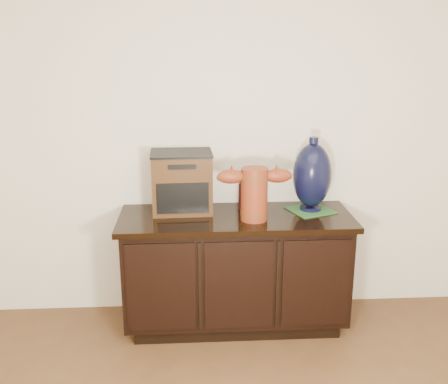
{
  "coord_description": "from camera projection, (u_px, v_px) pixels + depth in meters",
  "views": [
    {
      "loc": [
        -0.26,
        -0.86,
        1.83
      ],
      "look_at": [
        -0.08,
        2.18,
        0.93
      ],
      "focal_mm": 42.0,
      "sensor_mm": 36.0,
      "label": 1
    }
  ],
  "objects": [
    {
      "name": "green_mat",
      "position": [
        310.0,
        210.0,
        3.37
      ],
      "size": [
        0.33,
        0.33,
        0.01
      ],
      "primitive_type": "cube",
      "rotation": [
        0.0,
        0.0,
        0.38
      ],
      "color": "#2B5B29",
      "rests_on": "sideboard"
    },
    {
      "name": "spray_can",
      "position": [
        244.0,
        194.0,
        3.38
      ],
      "size": [
        0.07,
        0.07,
        0.2
      ],
      "color": "#5E101A",
      "rests_on": "sideboard"
    },
    {
      "name": "room",
      "position": [
        335.0,
        328.0,
        0.99
      ],
      "size": [
        5.0,
        5.0,
        5.0
      ],
      "color": "#52341C",
      "rests_on": "ground"
    },
    {
      "name": "terracotta_vessel",
      "position": [
        254.0,
        191.0,
        3.15
      ],
      "size": [
        0.45,
        0.17,
        0.32
      ],
      "rotation": [
        0.0,
        0.0,
        0.02
      ],
      "color": "maroon",
      "rests_on": "sideboard"
    },
    {
      "name": "tv_radio",
      "position": [
        182.0,
        182.0,
        3.32
      ],
      "size": [
        0.39,
        0.32,
        0.38
      ],
      "rotation": [
        0.0,
        0.0,
        0.04
      ],
      "color": "#432810",
      "rests_on": "sideboard"
    },
    {
      "name": "sideboard",
      "position": [
        236.0,
        270.0,
        3.38
      ],
      "size": [
        1.46,
        0.56,
        0.75
      ],
      "color": "black",
      "rests_on": "ground"
    },
    {
      "name": "lamp_base",
      "position": [
        312.0,
        176.0,
        3.31
      ],
      "size": [
        0.31,
        0.31,
        0.47
      ],
      "rotation": [
        0.0,
        0.0,
        0.38
      ],
      "color": "black",
      "rests_on": "green_mat"
    }
  ]
}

